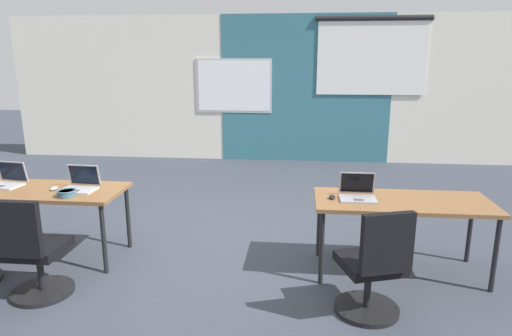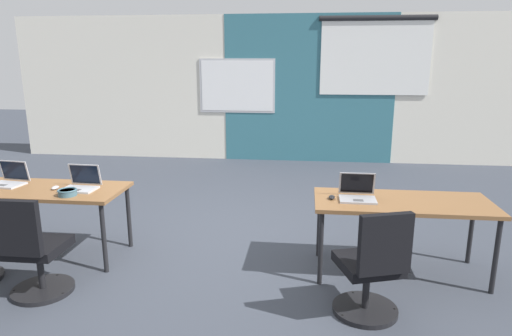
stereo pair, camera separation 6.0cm
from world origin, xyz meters
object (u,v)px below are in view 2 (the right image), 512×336
at_px(mouse_near_right_inner, 332,197).
at_px(desk_near_left, 44,194).
at_px(desk_near_right, 402,207).
at_px(laptop_near_right_inner, 357,194).
at_px(laptop_near_left_end, 9,180).
at_px(chair_near_right_inner, 371,273).
at_px(snack_bowl, 67,192).
at_px(mouse_near_left_inner, 55,188).
at_px(chair_near_left_inner, 34,255).
at_px(laptop_near_left_inner, 81,184).

bearing_deg(mouse_near_right_inner, desk_near_left, 179.48).
bearing_deg(desk_near_right, laptop_near_right_inner, 179.46).
height_order(laptop_near_left_end, laptop_near_right_inner, laptop_near_left_end).
bearing_deg(laptop_near_left_end, chair_near_right_inner, -6.65).
distance_m(chair_near_right_inner, snack_bowl, 2.85).
height_order(mouse_near_left_inner, snack_bowl, snack_bowl).
bearing_deg(chair_near_right_inner, laptop_near_left_end, -32.03).
relative_size(desk_near_left, laptop_near_right_inner, 4.80).
distance_m(laptop_near_right_inner, chair_near_right_inner, 0.89).
distance_m(chair_near_left_inner, mouse_near_right_inner, 2.64).
height_order(desk_near_right, snack_bowl, snack_bowl).
relative_size(desk_near_left, desk_near_right, 1.00).
height_order(desk_near_left, chair_near_right_inner, chair_near_right_inner).
height_order(desk_near_right, laptop_near_left_inner, laptop_near_left_inner).
bearing_deg(mouse_near_left_inner, chair_near_left_inner, -74.33).
relative_size(desk_near_left, snack_bowl, 9.01).
relative_size(desk_near_right, chair_near_right_inner, 1.74).
distance_m(chair_near_left_inner, laptop_near_right_inner, 2.88).
bearing_deg(desk_near_right, mouse_near_left_inner, -179.60).
xyz_separation_m(desk_near_left, laptop_near_right_inner, (3.09, 0.00, 0.11)).
bearing_deg(laptop_near_left_inner, mouse_near_left_inner, -166.48).
bearing_deg(chair_near_left_inner, desk_near_left, -66.38).
xyz_separation_m(mouse_near_left_inner, mouse_near_right_inner, (2.72, -0.00, 0.00)).
relative_size(laptop_near_left_inner, laptop_near_right_inner, 1.03).
height_order(mouse_near_right_inner, snack_bowl, snack_bowl).
height_order(desk_near_right, mouse_near_right_inner, mouse_near_right_inner).
bearing_deg(mouse_near_right_inner, laptop_near_left_end, 177.95).
xyz_separation_m(desk_near_left, laptop_near_left_end, (-0.43, 0.09, 0.11)).
height_order(desk_near_right, chair_near_left_inner, chair_near_left_inner).
distance_m(mouse_near_left_inner, snack_bowl, 0.30).
relative_size(mouse_near_left_inner, chair_near_left_inner, 0.11).
bearing_deg(laptop_near_right_inner, desk_near_left, -179.29).
distance_m(desk_near_left, snack_bowl, 0.43).
bearing_deg(desk_near_left, laptop_near_left_inner, 3.47).
bearing_deg(desk_near_left, laptop_near_right_inner, 0.07).
distance_m(mouse_near_right_inner, chair_near_right_inner, 0.89).
distance_m(chair_near_left_inner, snack_bowl, 0.70).
relative_size(desk_near_right, mouse_near_left_inner, 15.89).
bearing_deg(laptop_near_left_end, laptop_near_left_inner, 2.48).
bearing_deg(chair_near_right_inner, desk_near_left, -32.28).
xyz_separation_m(chair_near_left_inner, chair_near_right_inner, (2.78, 0.00, 0.00)).
bearing_deg(mouse_near_right_inner, mouse_near_left_inner, 179.95).
bearing_deg(mouse_near_right_inner, chair_near_left_inner, -162.90).
bearing_deg(chair_near_right_inner, laptop_near_left_inner, -34.64).
xyz_separation_m(laptop_near_left_inner, laptop_near_right_inner, (2.70, -0.02, -0.00)).
xyz_separation_m(laptop_near_left_end, mouse_near_right_inner, (3.29, -0.12, -0.03)).
bearing_deg(laptop_near_left_inner, desk_near_left, -173.66).
relative_size(mouse_near_left_inner, laptop_near_left_end, 0.28).
xyz_separation_m(chair_near_left_inner, laptop_near_right_inner, (2.73, 0.80, 0.39)).
bearing_deg(desk_near_right, mouse_near_right_inner, -177.70).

